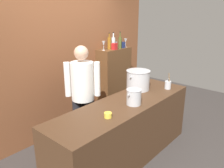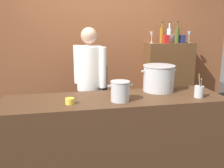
{
  "view_description": "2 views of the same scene",
  "coord_description": "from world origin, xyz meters",
  "px_view_note": "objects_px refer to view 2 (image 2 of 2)",
  "views": [
    {
      "loc": [
        -2.34,
        -1.8,
        2.14
      ],
      "look_at": [
        0.15,
        0.38,
        1.06
      ],
      "focal_mm": 36.45,
      "sensor_mm": 36.0,
      "label": 1
    },
    {
      "loc": [
        -0.58,
        -2.76,
        1.74
      ],
      "look_at": [
        0.02,
        0.25,
        1.0
      ],
      "focal_mm": 42.15,
      "sensor_mm": 36.0,
      "label": 2
    }
  ],
  "objects_px": {
    "wine_bottle_olive": "(177,35)",
    "stockpot_large": "(159,78)",
    "spice_tin_silver": "(175,38)",
    "wine_glass_tall": "(152,35)",
    "stockpot_small": "(120,91)",
    "wine_glass_wide": "(189,35)",
    "butter_jar": "(70,101)",
    "spice_tin_red": "(166,39)",
    "wine_bottle_amber": "(162,35)",
    "spice_tin_navy": "(182,39)",
    "wine_bottle_clear": "(169,35)",
    "utensil_crock": "(199,91)",
    "chef": "(90,80)"
  },
  "relations": [
    {
      "from": "stockpot_small",
      "to": "spice_tin_red",
      "type": "relative_size",
      "value": 2.16
    },
    {
      "from": "wine_glass_tall",
      "to": "wine_bottle_clear",
      "type": "bearing_deg",
      "value": 1.17
    },
    {
      "from": "butter_jar",
      "to": "stockpot_small",
      "type": "bearing_deg",
      "value": 0.57
    },
    {
      "from": "chef",
      "to": "spice_tin_red",
      "type": "distance_m",
      "value": 1.41
    },
    {
      "from": "stockpot_large",
      "to": "wine_glass_wide",
      "type": "distance_m",
      "value": 1.34
    },
    {
      "from": "stockpot_small",
      "to": "spice_tin_navy",
      "type": "distance_m",
      "value": 1.82
    },
    {
      "from": "utensil_crock",
      "to": "spice_tin_navy",
      "type": "distance_m",
      "value": 1.4
    },
    {
      "from": "butter_jar",
      "to": "spice_tin_navy",
      "type": "relative_size",
      "value": 0.78
    },
    {
      "from": "stockpot_small",
      "to": "wine_bottle_clear",
      "type": "bearing_deg",
      "value": 50.27
    },
    {
      "from": "stockpot_large",
      "to": "wine_glass_wide",
      "type": "height_order",
      "value": "wine_glass_wide"
    },
    {
      "from": "chef",
      "to": "wine_bottle_clear",
      "type": "distance_m",
      "value": 1.53
    },
    {
      "from": "wine_bottle_amber",
      "to": "wine_glass_wide",
      "type": "bearing_deg",
      "value": -8.97
    },
    {
      "from": "wine_bottle_clear",
      "to": "spice_tin_silver",
      "type": "xyz_separation_m",
      "value": [
        0.14,
        0.1,
        -0.06
      ]
    },
    {
      "from": "wine_bottle_clear",
      "to": "wine_glass_wide",
      "type": "relative_size",
      "value": 1.79
    },
    {
      "from": "stockpot_large",
      "to": "butter_jar",
      "type": "xyz_separation_m",
      "value": [
        -1.09,
        -0.33,
        -0.13
      ]
    },
    {
      "from": "butter_jar",
      "to": "wine_glass_wide",
      "type": "xyz_separation_m",
      "value": [
        1.94,
        1.25,
        0.59
      ]
    },
    {
      "from": "wine_bottle_clear",
      "to": "stockpot_small",
      "type": "bearing_deg",
      "value": -129.73
    },
    {
      "from": "wine_bottle_olive",
      "to": "stockpot_large",
      "type": "bearing_deg",
      "value": -124.93
    },
    {
      "from": "utensil_crock",
      "to": "wine_bottle_amber",
      "type": "xyz_separation_m",
      "value": [
        0.07,
        1.35,
        0.55
      ]
    },
    {
      "from": "spice_tin_silver",
      "to": "wine_glass_tall",
      "type": "bearing_deg",
      "value": -166.25
    },
    {
      "from": "butter_jar",
      "to": "wine_glass_tall",
      "type": "height_order",
      "value": "wine_glass_tall"
    },
    {
      "from": "wine_bottle_clear",
      "to": "wine_glass_wide",
      "type": "bearing_deg",
      "value": -12.96
    },
    {
      "from": "wine_bottle_clear",
      "to": "spice_tin_red",
      "type": "bearing_deg",
      "value": -130.36
    },
    {
      "from": "wine_glass_wide",
      "to": "butter_jar",
      "type": "bearing_deg",
      "value": -147.11
    },
    {
      "from": "chef",
      "to": "wine_bottle_olive",
      "type": "relative_size",
      "value": 4.99
    },
    {
      "from": "utensil_crock",
      "to": "stockpot_small",
      "type": "bearing_deg",
      "value": 177.55
    },
    {
      "from": "butter_jar",
      "to": "utensil_crock",
      "type": "bearing_deg",
      "value": -1.32
    },
    {
      "from": "stockpot_small",
      "to": "wine_bottle_clear",
      "type": "xyz_separation_m",
      "value": [
        1.09,
        1.32,
        0.51
      ]
    },
    {
      "from": "chef",
      "to": "wine_glass_tall",
      "type": "height_order",
      "value": "chef"
    },
    {
      "from": "spice_tin_navy",
      "to": "chef",
      "type": "bearing_deg",
      "value": -163.74
    },
    {
      "from": "utensil_crock",
      "to": "wine_bottle_clear",
      "type": "xyz_separation_m",
      "value": [
        0.19,
        1.36,
        0.55
      ]
    },
    {
      "from": "wine_bottle_amber",
      "to": "spice_tin_silver",
      "type": "bearing_deg",
      "value": 21.22
    },
    {
      "from": "wine_bottle_clear",
      "to": "spice_tin_navy",
      "type": "xyz_separation_m",
      "value": [
        0.18,
        -0.1,
        -0.06
      ]
    },
    {
      "from": "stockpot_small",
      "to": "wine_glass_wide",
      "type": "distance_m",
      "value": 1.95
    },
    {
      "from": "wine_bottle_clear",
      "to": "spice_tin_navy",
      "type": "bearing_deg",
      "value": -27.84
    },
    {
      "from": "stockpot_small",
      "to": "wine_glass_wide",
      "type": "xyz_separation_m",
      "value": [
        1.4,
        1.25,
        0.52
      ]
    },
    {
      "from": "stockpot_large",
      "to": "wine_glass_tall",
      "type": "distance_m",
      "value": 1.12
    },
    {
      "from": "stockpot_small",
      "to": "spice_tin_red",
      "type": "height_order",
      "value": "spice_tin_red"
    },
    {
      "from": "butter_jar",
      "to": "wine_glass_tall",
      "type": "bearing_deg",
      "value": 44.52
    },
    {
      "from": "stockpot_large",
      "to": "wine_glass_wide",
      "type": "xyz_separation_m",
      "value": [
        0.85,
        0.93,
        0.47
      ]
    },
    {
      "from": "chef",
      "to": "butter_jar",
      "type": "bearing_deg",
      "value": 115.05
    },
    {
      "from": "wine_bottle_amber",
      "to": "spice_tin_navy",
      "type": "distance_m",
      "value": 0.33
    },
    {
      "from": "wine_bottle_amber",
      "to": "spice_tin_navy",
      "type": "height_order",
      "value": "wine_bottle_amber"
    },
    {
      "from": "wine_bottle_olive",
      "to": "wine_glass_wide",
      "type": "xyz_separation_m",
      "value": [
        0.22,
        0.03,
        0.0
      ]
    },
    {
      "from": "chef",
      "to": "wine_bottle_amber",
      "type": "height_order",
      "value": "wine_bottle_amber"
    },
    {
      "from": "utensil_crock",
      "to": "spice_tin_silver",
      "type": "distance_m",
      "value": 1.57
    },
    {
      "from": "wine_glass_tall",
      "to": "stockpot_small",
      "type": "bearing_deg",
      "value": -121.53
    },
    {
      "from": "wine_bottle_amber",
      "to": "wine_glass_wide",
      "type": "distance_m",
      "value": 0.43
    },
    {
      "from": "butter_jar",
      "to": "spice_tin_silver",
      "type": "distance_m",
      "value": 2.33
    },
    {
      "from": "wine_bottle_olive",
      "to": "spice_tin_silver",
      "type": "bearing_deg",
      "value": 74.81
    }
  ]
}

